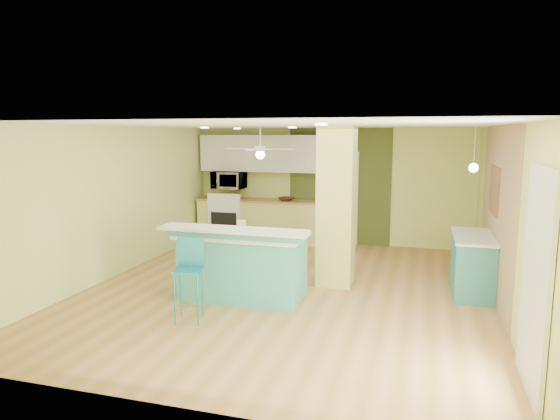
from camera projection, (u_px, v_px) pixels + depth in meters
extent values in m
cube|color=#A07538|center=(288.00, 290.00, 7.70)|extent=(6.00, 7.00, 0.01)
cube|color=white|center=(288.00, 125.00, 7.32)|extent=(6.00, 7.00, 0.01)
cube|color=#D4DD76|center=(330.00, 186.00, 10.83)|extent=(6.00, 0.01, 2.50)
cube|color=#D4DD76|center=(178.00, 270.00, 4.18)|extent=(6.00, 0.01, 2.50)
cube|color=#D4DD76|center=(115.00, 202.00, 8.33)|extent=(0.01, 7.00, 2.50)
cube|color=#D4DD76|center=(504.00, 219.00, 6.68)|extent=(0.01, 7.00, 2.50)
cube|color=#977756|center=(497.00, 212.00, 7.25)|extent=(0.02, 3.40, 2.50)
cube|color=#455421|center=(339.00, 186.00, 10.76)|extent=(2.20, 0.02, 2.50)
cube|color=white|center=(339.00, 198.00, 10.77)|extent=(0.82, 0.05, 2.00)
cube|color=white|center=(536.00, 282.00, 4.54)|extent=(0.04, 1.08, 2.10)
cube|color=#B9C059|center=(336.00, 207.00, 7.80)|extent=(0.55, 0.55, 2.50)
cube|color=#D4D36F|center=(269.00, 222.00, 11.02)|extent=(3.20, 0.60, 0.90)
cube|color=olive|center=(269.00, 201.00, 10.95)|extent=(3.25, 0.63, 0.04)
cube|color=white|center=(229.00, 220.00, 11.29)|extent=(0.76, 0.64, 0.90)
cube|color=black|center=(224.00, 224.00, 10.98)|extent=(0.59, 0.02, 0.50)
cube|color=white|center=(224.00, 198.00, 10.92)|extent=(0.76, 0.06, 0.18)
cube|color=silver|center=(271.00, 153.00, 10.91)|extent=(3.20, 0.34, 0.80)
imported|color=silver|center=(229.00, 180.00, 11.15)|extent=(0.70, 0.48, 0.39)
cylinder|color=white|center=(260.00, 138.00, 9.55)|extent=(0.03, 0.03, 0.40)
cylinder|color=white|center=(260.00, 148.00, 9.58)|extent=(0.24, 0.24, 0.10)
sphere|color=white|center=(260.00, 155.00, 9.60)|extent=(0.18, 0.18, 0.18)
cylinder|color=white|center=(475.00, 147.00, 7.35)|extent=(0.01, 0.01, 0.62)
sphere|color=white|center=(473.00, 168.00, 7.39)|extent=(0.14, 0.14, 0.14)
cube|color=brown|center=(494.00, 190.00, 7.40)|extent=(0.03, 0.90, 0.70)
cube|color=teal|center=(243.00, 267.00, 7.26)|extent=(1.72, 0.86, 0.91)
cube|color=silver|center=(243.00, 235.00, 7.19)|extent=(1.82, 0.96, 0.05)
cube|color=teal|center=(232.00, 234.00, 6.79)|extent=(1.94, 0.14, 0.13)
cube|color=silver|center=(232.00, 230.00, 6.78)|extent=(2.07, 0.43, 0.04)
cylinder|color=teal|center=(174.00, 300.00, 6.23)|extent=(0.02, 0.02, 0.66)
cylinder|color=teal|center=(198.00, 300.00, 6.21)|extent=(0.02, 0.02, 0.66)
cylinder|color=teal|center=(181.00, 292.00, 6.52)|extent=(0.02, 0.02, 0.66)
cylinder|color=teal|center=(203.00, 293.00, 6.50)|extent=(0.02, 0.02, 0.66)
cube|color=teal|center=(188.00, 270.00, 6.31)|extent=(0.41, 0.41, 0.03)
cube|color=teal|center=(191.00, 252.00, 6.43)|extent=(0.35, 0.10, 0.37)
cube|color=teal|center=(472.00, 265.00, 7.50)|extent=(0.55, 1.32, 0.85)
cube|color=white|center=(474.00, 236.00, 7.43)|extent=(0.58, 1.37, 0.04)
imported|color=#3B2318|center=(286.00, 199.00, 10.78)|extent=(0.43, 0.43, 0.08)
cylinder|color=gold|center=(241.00, 226.00, 7.27)|extent=(0.13, 0.13, 0.17)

